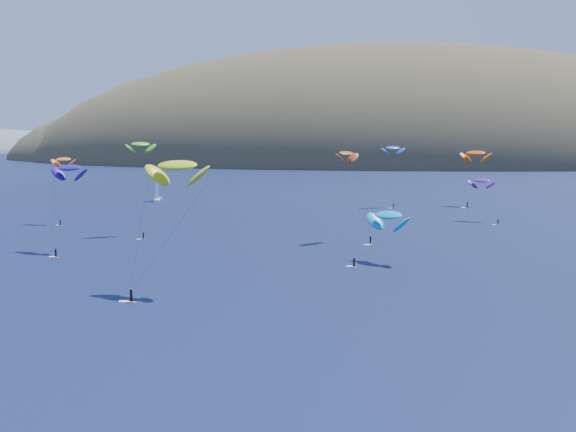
% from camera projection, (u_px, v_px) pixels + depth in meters
% --- Properties ---
extents(ground, '(2800.00, 2800.00, 0.00)m').
position_uv_depth(ground, '(122.00, 376.00, 88.47)').
color(ground, black).
rests_on(ground, ground).
extents(island, '(730.00, 300.00, 210.00)m').
position_uv_depth(island, '(412.00, 174.00, 637.60)').
color(island, '#3D3526').
rests_on(island, ground).
extents(sailboat, '(9.22, 8.05, 11.04)m').
position_uv_depth(sailboat, '(157.00, 199.00, 294.40)').
color(sailboat, white).
rests_on(sailboat, ground).
extents(kitesurfer_1, '(7.72, 7.98, 20.17)m').
position_uv_depth(kitesurfer_1, '(63.00, 159.00, 225.64)').
color(kitesurfer_1, yellow).
rests_on(kitesurfer_1, ground).
extents(kitesurfer_2, '(12.13, 13.57, 24.18)m').
position_uv_depth(kitesurfer_2, '(177.00, 165.00, 131.26)').
color(kitesurfer_2, yellow).
rests_on(kitesurfer_2, ground).
extents(kitesurfer_3, '(8.07, 12.54, 25.00)m').
position_uv_depth(kitesurfer_3, '(141.00, 144.00, 201.73)').
color(kitesurfer_3, yellow).
rests_on(kitesurfer_3, ground).
extents(kitesurfer_4, '(8.57, 8.62, 22.28)m').
position_uv_depth(kitesurfer_4, '(393.00, 148.00, 272.10)').
color(kitesurfer_4, yellow).
rests_on(kitesurfer_4, ground).
extents(kitesurfer_5, '(12.67, 13.25, 12.61)m').
position_uv_depth(kitesurfer_5, '(388.00, 215.00, 161.23)').
color(kitesurfer_5, yellow).
rests_on(kitesurfer_5, ground).
extents(kitesurfer_6, '(8.61, 13.07, 13.92)m').
position_uv_depth(kitesurfer_6, '(482.00, 180.00, 232.57)').
color(kitesurfer_6, yellow).
rests_on(kitesurfer_6, ground).
extents(kitesurfer_9, '(10.29, 10.00, 23.08)m').
position_uv_depth(kitesurfer_9, '(347.00, 154.00, 190.32)').
color(kitesurfer_9, yellow).
rests_on(kitesurfer_9, ground).
extents(kitesurfer_10, '(10.36, 14.00, 20.98)m').
position_uv_depth(kitesurfer_10, '(70.00, 168.00, 175.84)').
color(kitesurfer_10, yellow).
rests_on(kitesurfer_10, ground).
extents(kitesurfer_11, '(11.55, 13.54, 21.19)m').
position_uv_depth(kitesurfer_11, '(476.00, 153.00, 276.05)').
color(kitesurfer_11, yellow).
rests_on(kitesurfer_11, ground).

